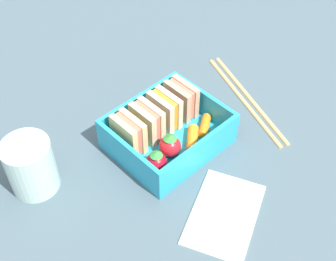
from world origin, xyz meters
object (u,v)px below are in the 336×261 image
Objects in this scene: carrot_stick_left at (205,126)px; drinking_glass at (31,166)px; carrot_stick_far_left at (192,139)px; sandwich_center_left at (147,122)px; chopstick_pair at (247,98)px; sandwich_center at (165,110)px; sandwich_left at (129,134)px; folded_napkin at (224,214)px; strawberry_left at (170,145)px; sandwich_center_right at (181,99)px; strawberry_far_left at (156,162)px.

drinking_glass reaches higher than carrot_stick_left.
carrot_stick_far_left is 1.10× the size of carrot_stick_left.
chopstick_pair is (16.98, -4.38, -3.46)cm from sandwich_center_left.
sandwich_left is at bearing 180.00° from sandwich_center.
sandwich_center_left is 0.43× the size of folded_napkin.
chopstick_pair is at bearing 1.34° from strawberry_left.
carrot_stick_left is (0.01, -4.90, -1.96)cm from sandwich_center_right.
folded_napkin is (-18.51, -11.77, -0.15)cm from chopstick_pair.
sandwich_left is 1.44× the size of strawberry_left.
sandwich_left is 1.32× the size of carrot_stick_left.
strawberry_left is 11.76cm from folded_napkin.
sandwich_center_left is at bearing 180.00° from sandwich_center_right.
sandwich_left is 0.43× the size of folded_napkin.
sandwich_left reaches higher than carrot_stick_left.
sandwich_left reaches higher than strawberry_left.
sandwich_left is 5.64cm from strawberry_far_left.
sandwich_left is 1.19× the size of carrot_stick_far_left.
sandwich_center_left is at bearing 88.38° from strawberry_left.
sandwich_center_left and sandwich_center have the same top height.
folded_napkin is at bearing -106.82° from sandwich_center.
carrot_stick_far_left is 0.21× the size of chopstick_pair.
sandwich_center_right is 1.51× the size of strawberry_far_left.
strawberry_far_left is at bearing -176.75° from chopstick_pair.
sandwich_center is at bearing 0.00° from sandwich_left.
strawberry_left is 18.41cm from drinking_glass.
folded_napkin is (-5.03, -10.62, -1.77)cm from carrot_stick_far_left.
sandwich_center_right is at bearing -10.82° from drinking_glass.
strawberry_left is at bearing 13.23° from strawberry_far_left.
carrot_stick_left is at bearing 3.64° from strawberry_far_left.
sandwich_center_right is at bearing 0.00° from sandwich_center.
carrot_stick_left is at bearing -0.97° from strawberry_left.
folded_napkin is (-8.25, -11.26, -1.65)cm from carrot_stick_left.
sandwich_left is 21.09cm from chopstick_pair.
folded_napkin is at bearing -83.55° from sandwich_left.
strawberry_far_left is 16.17cm from drinking_glass.
folded_napkin is at bearing -54.64° from drinking_glass.
drinking_glass is 25.42cm from folded_napkin.
carrot_stick_left is (6.86, -0.12, -0.99)cm from strawberry_left.
sandwich_center_left is at bearing 58.80° from strawberry_far_left.
carrot_stick_far_left is 3.29cm from carrot_stick_left.
carrot_stick_far_left is at bearing -11.75° from strawberry_left.
carrot_stick_left is 24.70cm from drinking_glass.
drinking_glass is (-22.80, 4.36, 0.06)cm from sandwich_center_right.
chopstick_pair is (10.27, -4.38, -3.46)cm from sandwich_center_right.
chopstick_pair is (20.34, 1.16, -2.40)cm from strawberry_far_left.
strawberry_far_left is (-10.07, -5.54, -1.06)cm from sandwich_center_right.
strawberry_left is at bearing -145.06° from sandwich_center_right.
folded_napkin is at bearing -126.23° from carrot_stick_left.
sandwich_center_left is 0.67× the size of drinking_glass.
sandwich_center_left reaches higher than strawberry_far_left.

